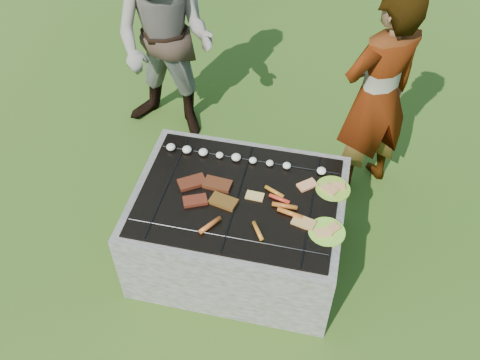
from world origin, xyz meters
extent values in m
plane|color=#244711|center=(0.00, 0.00, 0.00)|extent=(60.00, 60.00, 0.00)
cube|color=gray|center=(0.00, 0.41, 0.30)|extent=(1.30, 0.18, 0.60)
cube|color=#A49C91|center=(0.00, -0.41, 0.30)|extent=(1.30, 0.18, 0.60)
cube|color=gray|center=(-0.56, 0.00, 0.30)|extent=(0.18, 0.64, 0.60)
cube|color=gray|center=(0.56, 0.00, 0.30)|extent=(0.18, 0.64, 0.60)
cube|color=black|center=(0.00, 0.00, 0.24)|extent=(0.94, 0.64, 0.48)
sphere|color=#FF5914|center=(0.00, 0.00, 0.46)|extent=(0.10, 0.10, 0.10)
cube|color=black|center=(0.00, 0.00, 0.61)|extent=(1.20, 0.90, 0.01)
cylinder|color=black|center=(-0.45, 0.00, 0.61)|extent=(0.01, 0.88, 0.01)
cylinder|color=black|center=(0.00, 0.00, 0.61)|extent=(0.01, 0.88, 0.01)
cylinder|color=black|center=(0.45, 0.00, 0.61)|extent=(0.01, 0.88, 0.01)
cylinder|color=black|center=(0.00, -0.32, 0.61)|extent=(1.18, 0.01, 0.01)
cylinder|color=black|center=(0.00, 0.32, 0.61)|extent=(1.18, 0.01, 0.01)
ellipsoid|color=beige|center=(-0.53, 0.30, 0.63)|extent=(0.06, 0.06, 0.04)
ellipsoid|color=#EEE6C9|center=(-0.42, 0.30, 0.63)|extent=(0.06, 0.06, 0.04)
ellipsoid|color=beige|center=(-0.30, 0.30, 0.63)|extent=(0.06, 0.06, 0.04)
ellipsoid|color=beige|center=(-0.19, 0.30, 0.63)|extent=(0.05, 0.05, 0.04)
ellipsoid|color=beige|center=(-0.08, 0.30, 0.63)|extent=(0.06, 0.06, 0.04)
ellipsoid|color=white|center=(0.03, 0.30, 0.63)|extent=(0.05, 0.05, 0.04)
ellipsoid|color=beige|center=(0.14, 0.30, 0.63)|extent=(0.05, 0.05, 0.03)
ellipsoid|color=#F3EACE|center=(0.25, 0.30, 0.63)|extent=(0.05, 0.05, 0.04)
ellipsoid|color=white|center=(0.47, 0.30, 0.63)|extent=(0.06, 0.06, 0.04)
cube|color=maroon|center=(-0.30, 0.03, 0.62)|extent=(0.19, 0.17, 0.02)
cube|color=brown|center=(-0.14, 0.05, 0.62)|extent=(0.18, 0.11, 0.03)
cube|color=maroon|center=(-0.24, -0.11, 0.62)|extent=(0.17, 0.13, 0.02)
cube|color=#995B1B|center=(-0.07, -0.08, 0.62)|extent=(0.18, 0.13, 0.02)
cylinder|color=orange|center=(0.21, 0.07, 0.62)|extent=(0.13, 0.08, 0.03)
cylinder|color=#E74026|center=(0.25, 0.02, 0.62)|extent=(0.14, 0.06, 0.03)
cylinder|color=#BB711E|center=(0.29, -0.03, 0.63)|extent=(0.15, 0.03, 0.03)
cylinder|color=#CF5D22|center=(0.33, -0.08, 0.63)|extent=(0.16, 0.06, 0.03)
cylinder|color=orange|center=(0.17, -0.25, 0.62)|extent=(0.09, 0.13, 0.03)
cylinder|color=#BE7A1F|center=(-0.11, -0.27, 0.63)|extent=(0.11, 0.15, 0.03)
cube|color=#F9DB7F|center=(0.10, 0.01, 0.62)|extent=(0.11, 0.07, 0.01)
cube|color=tan|center=(0.42, -0.13, 0.62)|extent=(0.15, 0.11, 0.02)
cube|color=#E1B673|center=(0.40, 0.17, 0.62)|extent=(0.14, 0.13, 0.02)
cylinder|color=yellow|center=(0.56, 0.19, 0.61)|extent=(0.28, 0.28, 0.01)
cube|color=tan|center=(0.54, 0.17, 0.62)|extent=(0.12, 0.10, 0.02)
cube|color=tan|center=(0.59, 0.21, 0.62)|extent=(0.09, 0.07, 0.01)
cylinder|color=#DFFF3C|center=(0.56, -0.16, 0.61)|extent=(0.25, 0.25, 0.01)
cube|color=#F3AC7C|center=(0.54, -0.18, 0.62)|extent=(0.11, 0.08, 0.02)
cube|color=tan|center=(0.59, -0.14, 0.62)|extent=(0.10, 0.10, 0.01)
imported|color=gray|center=(0.76, 0.91, 0.81)|extent=(0.71, 0.67, 1.62)
imported|color=gray|center=(-0.83, 1.19, 0.84)|extent=(0.91, 0.75, 1.68)
camera|label=1|loc=(0.48, -2.11, 3.07)|focal=40.00mm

